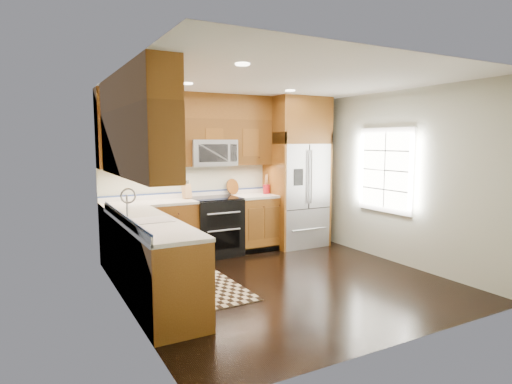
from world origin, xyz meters
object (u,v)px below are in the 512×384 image
refrigerator (297,172)px  rug (195,286)px  range (216,227)px  knife_block (187,191)px  utensil_crock (266,187)px

refrigerator → rug: 3.00m
refrigerator → rug: refrigerator is taller
refrigerator → rug: (-2.40, -1.25, -1.30)m
range → refrigerator: 1.76m
rug → knife_block: size_ratio=5.89×
range → knife_block: 0.74m
refrigerator → rug: size_ratio=1.52×
range → knife_block: bearing=165.4°
range → knife_block: size_ratio=3.26×
refrigerator → utensil_crock: refrigerator is taller
refrigerator → knife_block: refrigerator is taller
refrigerator → utensil_crock: 0.62m
rug → utensil_crock: utensil_crock is taller
range → utensil_crock: 1.16m
range → rug: size_ratio=0.55×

